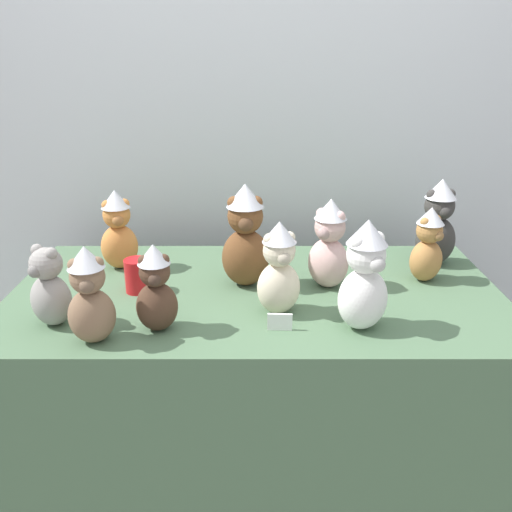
# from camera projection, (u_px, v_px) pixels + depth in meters

# --- Properties ---
(wall_back) EXTENTS (7.00, 0.08, 2.60)m
(wall_back) POSITION_uv_depth(u_px,v_px,m) (256.00, 108.00, 2.20)
(wall_back) COLOR silver
(wall_back) RESTS_ON ground_plane
(display_table) EXTENTS (1.60, 0.84, 0.79)m
(display_table) POSITION_uv_depth(u_px,v_px,m) (256.00, 391.00, 1.91)
(display_table) COLOR #4C6B4C
(display_table) RESTS_ON ground_plane
(teddy_bear_caramel) EXTENTS (0.15, 0.15, 0.26)m
(teddy_bear_caramel) POSITION_uv_depth(u_px,v_px,m) (428.00, 246.00, 1.79)
(teddy_bear_caramel) COLOR #B27A42
(teddy_bear_caramel) RESTS_ON display_table
(teddy_bear_cream) EXTENTS (0.15, 0.14, 0.29)m
(teddy_bear_cream) POSITION_uv_depth(u_px,v_px,m) (279.00, 269.00, 1.57)
(teddy_bear_cream) COLOR beige
(teddy_bear_cream) RESTS_ON display_table
(teddy_bear_ginger) EXTENTS (0.16, 0.15, 0.29)m
(teddy_bear_ginger) POSITION_uv_depth(u_px,v_px,m) (118.00, 231.00, 1.89)
(teddy_bear_ginger) COLOR #D17F3D
(teddy_bear_ginger) RESTS_ON display_table
(teddy_bear_blush) EXTENTS (0.18, 0.17, 0.30)m
(teddy_bear_blush) POSITION_uv_depth(u_px,v_px,m) (329.00, 245.00, 1.74)
(teddy_bear_blush) COLOR beige
(teddy_bear_blush) RESTS_ON display_table
(teddy_bear_ash) EXTENTS (0.16, 0.15, 0.24)m
(teddy_bear_ash) POSITION_uv_depth(u_px,v_px,m) (49.00, 289.00, 1.51)
(teddy_bear_ash) COLOR gray
(teddy_bear_ash) RESTS_ON display_table
(teddy_bear_charcoal) EXTENTS (0.16, 0.14, 0.32)m
(teddy_bear_charcoal) POSITION_uv_depth(u_px,v_px,m) (438.00, 223.00, 1.92)
(teddy_bear_charcoal) COLOR #383533
(teddy_bear_charcoal) RESTS_ON display_table
(teddy_bear_cocoa) EXTENTS (0.13, 0.12, 0.26)m
(teddy_bear_cocoa) POSITION_uv_depth(u_px,v_px,m) (156.00, 289.00, 1.48)
(teddy_bear_cocoa) COLOR #4C3323
(teddy_bear_cocoa) RESTS_ON display_table
(teddy_bear_snow) EXTENTS (0.19, 0.18, 0.32)m
(teddy_bear_snow) POSITION_uv_depth(u_px,v_px,m) (365.00, 278.00, 1.47)
(teddy_bear_snow) COLOR white
(teddy_bear_snow) RESTS_ON display_table
(teddy_bear_mocha) EXTENTS (0.14, 0.13, 0.27)m
(teddy_bear_mocha) POSITION_uv_depth(u_px,v_px,m) (90.00, 296.00, 1.41)
(teddy_bear_mocha) COLOR #7F6047
(teddy_bear_mocha) RESTS_ON display_table
(teddy_bear_chestnut) EXTENTS (0.16, 0.14, 0.34)m
(teddy_bear_chestnut) POSITION_uv_depth(u_px,v_px,m) (245.00, 237.00, 1.75)
(teddy_bear_chestnut) COLOR brown
(teddy_bear_chestnut) RESTS_ON display_table
(party_cup_red) EXTENTS (0.08, 0.08, 0.11)m
(party_cup_red) POSITION_uv_depth(u_px,v_px,m) (137.00, 275.00, 1.74)
(party_cup_red) COLOR red
(party_cup_red) RESTS_ON display_table
(name_card_front_left) EXTENTS (0.07, 0.01, 0.05)m
(name_card_front_left) POSITION_uv_depth(u_px,v_px,m) (280.00, 322.00, 1.51)
(name_card_front_left) COLOR white
(name_card_front_left) RESTS_ON display_table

